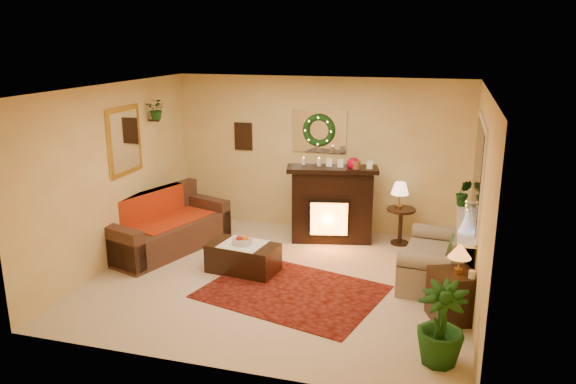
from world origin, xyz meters
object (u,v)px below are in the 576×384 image
(fireplace, at_px, (332,208))
(side_table_round, at_px, (400,225))
(end_table_square, at_px, (452,298))
(coffee_table, at_px, (243,258))
(loveseat, at_px, (436,252))
(sofa, at_px, (166,223))

(fireplace, xyz_separation_m, side_table_round, (1.09, 0.16, -0.22))
(end_table_square, xyz_separation_m, coffee_table, (-2.85, 0.64, -0.06))
(end_table_square, relative_size, coffee_table, 0.61)
(fireplace, xyz_separation_m, loveseat, (1.68, -1.17, -0.13))
(fireplace, bearing_deg, loveseat, -47.25)
(sofa, distance_m, side_table_round, 3.71)
(fireplace, xyz_separation_m, coffee_table, (-0.94, -1.58, -0.34))
(sofa, xyz_separation_m, fireplace, (2.40, 1.10, 0.12))
(side_table_round, bearing_deg, coffee_table, -139.52)
(end_table_square, height_order, coffee_table, end_table_square)
(loveseat, distance_m, end_table_square, 1.08)
(loveseat, xyz_separation_m, side_table_round, (-0.59, 1.33, -0.09))
(side_table_round, bearing_deg, fireplace, -171.84)
(loveseat, relative_size, end_table_square, 2.35)
(sofa, distance_m, loveseat, 4.07)
(sofa, relative_size, loveseat, 1.46)
(loveseat, xyz_separation_m, coffee_table, (-2.62, -0.41, -0.21))
(side_table_round, distance_m, end_table_square, 2.51)
(end_table_square, bearing_deg, coffee_table, 167.34)
(sofa, xyz_separation_m, loveseat, (4.07, -0.07, -0.01))
(loveseat, height_order, side_table_round, loveseat)
(fireplace, height_order, side_table_round, fireplace)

